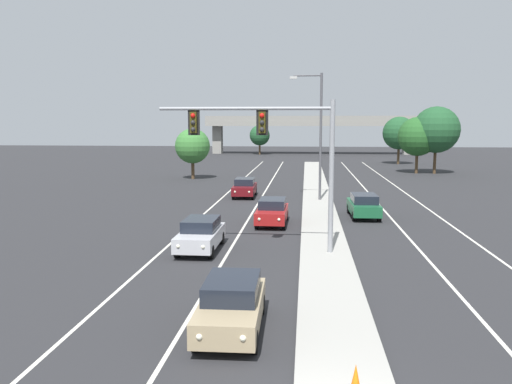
{
  "coord_description": "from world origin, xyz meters",
  "views": [
    {
      "loc": [
        -0.98,
        -9.86,
        6.28
      ],
      "look_at": [
        -3.2,
        13.24,
        3.2
      ],
      "focal_mm": 36.61,
      "sensor_mm": 36.0,
      "label": 1
    }
  ],
  "objects_px": {
    "tree_far_right_c": "(436,130)",
    "tree_far_right_b": "(418,137)",
    "car_oncoming_silver": "(201,234)",
    "tree_far_right_a": "(399,133)",
    "car_oncoming_tan": "(232,304)",
    "car_oncoming_red": "(272,211)",
    "car_receding_green": "(364,205)",
    "street_lamp_median": "(318,129)",
    "tree_far_left_c": "(260,135)",
    "car_oncoming_darkred": "(245,187)",
    "traffic_cone_median_nose": "(356,380)",
    "overhead_signal_mast": "(276,143)",
    "tree_far_left_a": "(193,146)"
  },
  "relations": [
    {
      "from": "car_oncoming_silver",
      "to": "tree_far_left_c",
      "type": "distance_m",
      "value": 79.02
    },
    {
      "from": "street_lamp_median",
      "to": "tree_far_right_c",
      "type": "relative_size",
      "value": 1.2
    },
    {
      "from": "car_receding_green",
      "to": "street_lamp_median",
      "type": "bearing_deg",
      "value": 113.39
    },
    {
      "from": "car_receding_green",
      "to": "overhead_signal_mast",
      "type": "bearing_deg",
      "value": -117.1
    },
    {
      "from": "tree_far_right_a",
      "to": "tree_far_right_c",
      "type": "height_order",
      "value": "tree_far_right_c"
    },
    {
      "from": "tree_far_left_a",
      "to": "car_oncoming_darkred",
      "type": "bearing_deg",
      "value": -61.36
    },
    {
      "from": "car_oncoming_red",
      "to": "car_receding_green",
      "type": "relative_size",
      "value": 1.0
    },
    {
      "from": "car_oncoming_tan",
      "to": "tree_far_right_b",
      "type": "height_order",
      "value": "tree_far_right_b"
    },
    {
      "from": "car_oncoming_silver",
      "to": "tree_far_right_b",
      "type": "relative_size",
      "value": 0.64
    },
    {
      "from": "tree_far_left_c",
      "to": "tree_far_left_a",
      "type": "height_order",
      "value": "tree_far_left_c"
    },
    {
      "from": "car_oncoming_red",
      "to": "tree_far_left_c",
      "type": "relative_size",
      "value": 0.77
    },
    {
      "from": "car_oncoming_silver",
      "to": "car_oncoming_red",
      "type": "relative_size",
      "value": 1.0
    },
    {
      "from": "car_oncoming_tan",
      "to": "tree_far_right_a",
      "type": "relative_size",
      "value": 0.62
    },
    {
      "from": "car_receding_green",
      "to": "tree_far_left_a",
      "type": "height_order",
      "value": "tree_far_left_a"
    },
    {
      "from": "overhead_signal_mast",
      "to": "tree_far_left_a",
      "type": "distance_m",
      "value": 34.95
    },
    {
      "from": "car_oncoming_tan",
      "to": "tree_far_left_c",
      "type": "relative_size",
      "value": 0.77
    },
    {
      "from": "car_oncoming_red",
      "to": "tree_far_right_c",
      "type": "height_order",
      "value": "tree_far_right_c"
    },
    {
      "from": "overhead_signal_mast",
      "to": "tree_far_left_a",
      "type": "bearing_deg",
      "value": 108.8
    },
    {
      "from": "car_oncoming_tan",
      "to": "tree_far_right_b",
      "type": "bearing_deg",
      "value": 72.81
    },
    {
      "from": "tree_far_right_a",
      "to": "tree_far_right_c",
      "type": "bearing_deg",
      "value": -82.94
    },
    {
      "from": "street_lamp_median",
      "to": "tree_far_right_c",
      "type": "height_order",
      "value": "street_lamp_median"
    },
    {
      "from": "street_lamp_median",
      "to": "tree_far_right_b",
      "type": "xyz_separation_m",
      "value": [
        12.86,
        24.88,
        -1.21
      ]
    },
    {
      "from": "tree_far_right_b",
      "to": "tree_far_right_c",
      "type": "distance_m",
      "value": 2.33
    },
    {
      "from": "overhead_signal_mast",
      "to": "tree_far_right_a",
      "type": "height_order",
      "value": "overhead_signal_mast"
    },
    {
      "from": "overhead_signal_mast",
      "to": "tree_far_left_c",
      "type": "bearing_deg",
      "value": 95.63
    },
    {
      "from": "car_oncoming_red",
      "to": "car_receding_green",
      "type": "xyz_separation_m",
      "value": [
        5.93,
        2.99,
        0.0
      ]
    },
    {
      "from": "tree_far_right_a",
      "to": "tree_far_left_c",
      "type": "height_order",
      "value": "tree_far_right_a"
    },
    {
      "from": "overhead_signal_mast",
      "to": "tree_far_left_c",
      "type": "distance_m",
      "value": 79.61
    },
    {
      "from": "car_oncoming_tan",
      "to": "tree_far_left_c",
      "type": "xyz_separation_m",
      "value": [
        -7.05,
        88.69,
        2.97
      ]
    },
    {
      "from": "car_oncoming_red",
      "to": "car_oncoming_darkred",
      "type": "xyz_separation_m",
      "value": [
        -3.13,
        11.92,
        0.0
      ]
    },
    {
      "from": "car_oncoming_silver",
      "to": "tree_far_right_a",
      "type": "distance_m",
      "value": 59.94
    },
    {
      "from": "overhead_signal_mast",
      "to": "car_receding_green",
      "type": "distance_m",
      "value": 12.51
    },
    {
      "from": "car_oncoming_darkred",
      "to": "traffic_cone_median_nose",
      "type": "bearing_deg",
      "value": -78.94
    },
    {
      "from": "street_lamp_median",
      "to": "overhead_signal_mast",
      "type": "bearing_deg",
      "value": -97.75
    },
    {
      "from": "car_oncoming_tan",
      "to": "street_lamp_median",
      "type": "bearing_deg",
      "value": 83.37
    },
    {
      "from": "car_oncoming_silver",
      "to": "traffic_cone_median_nose",
      "type": "relative_size",
      "value": 6.05
    },
    {
      "from": "street_lamp_median",
      "to": "traffic_cone_median_nose",
      "type": "xyz_separation_m",
      "value": [
        0.27,
        -30.52,
        -5.29
      ]
    },
    {
      "from": "overhead_signal_mast",
      "to": "car_oncoming_darkred",
      "type": "height_order",
      "value": "overhead_signal_mast"
    },
    {
      "from": "tree_far_right_c",
      "to": "tree_far_right_b",
      "type": "bearing_deg",
      "value": 175.89
    },
    {
      "from": "car_oncoming_tan",
      "to": "car_receding_green",
      "type": "xyz_separation_m",
      "value": [
        6.07,
        19.86,
        0.0
      ]
    },
    {
      "from": "car_oncoming_red",
      "to": "car_oncoming_silver",
      "type": "bearing_deg",
      "value": -113.72
    },
    {
      "from": "overhead_signal_mast",
      "to": "traffic_cone_median_nose",
      "type": "height_order",
      "value": "overhead_signal_mast"
    },
    {
      "from": "car_oncoming_silver",
      "to": "car_oncoming_darkred",
      "type": "height_order",
      "value": "same"
    },
    {
      "from": "car_oncoming_tan",
      "to": "tree_far_left_a",
      "type": "relative_size",
      "value": 0.79
    },
    {
      "from": "tree_far_right_b",
      "to": "tree_far_left_c",
      "type": "relative_size",
      "value": 1.21
    },
    {
      "from": "tree_far_right_b",
      "to": "car_oncoming_red",
      "type": "bearing_deg",
      "value": -114.5
    },
    {
      "from": "overhead_signal_mast",
      "to": "street_lamp_median",
      "type": "relative_size",
      "value": 0.83
    },
    {
      "from": "car_oncoming_tan",
      "to": "traffic_cone_median_nose",
      "type": "bearing_deg",
      "value": -48.44
    },
    {
      "from": "traffic_cone_median_nose",
      "to": "car_oncoming_darkred",
      "type": "bearing_deg",
      "value": 101.06
    },
    {
      "from": "tree_far_right_a",
      "to": "tree_far_right_c",
      "type": "xyz_separation_m",
      "value": [
        1.86,
        -15.03,
        0.71
      ]
    }
  ]
}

